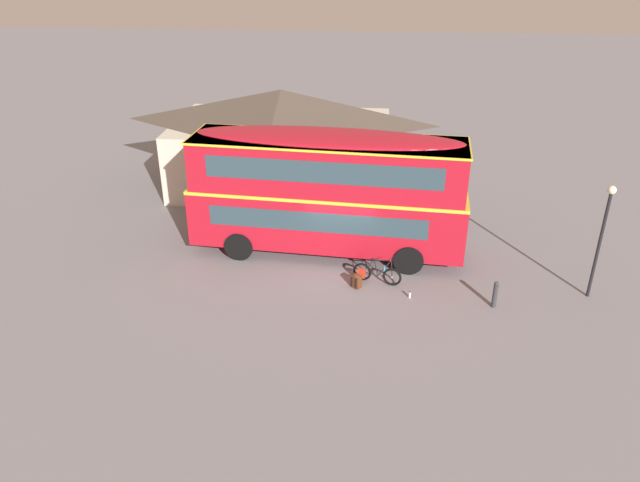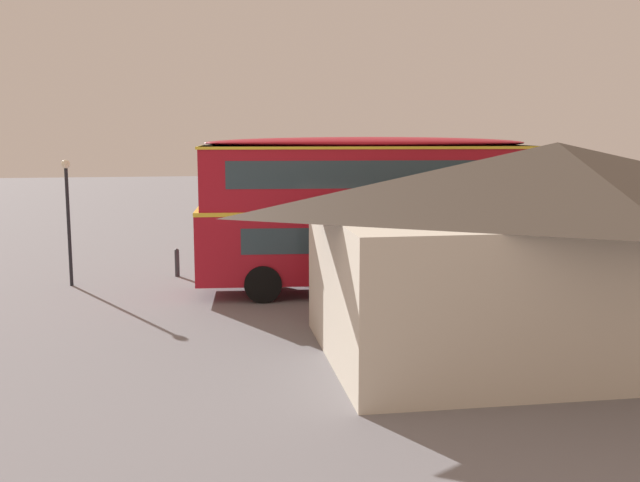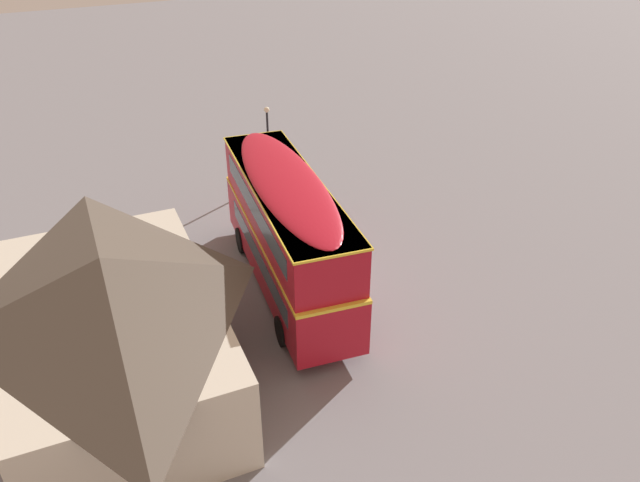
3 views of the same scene
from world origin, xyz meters
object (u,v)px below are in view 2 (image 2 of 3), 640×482
backpack_on_ground (313,269)px  street_lamp (68,207)px  kerb_bollard (177,262)px  touring_bicycle (296,269)px  water_bottle_clear_plastic (258,272)px  double_decker_bus (366,207)px

backpack_on_ground → street_lamp: 8.29m
kerb_bollard → touring_bicycle: bearing=162.7°
water_bottle_clear_plastic → backpack_on_ground: bearing=163.6°
kerb_bollard → street_lamp: bearing=16.3°
street_lamp → kerb_bollard: 4.05m
water_bottle_clear_plastic → touring_bicycle: bearing=142.7°
double_decker_bus → water_bottle_clear_plastic: bearing=-45.6°
touring_bicycle → water_bottle_clear_plastic: touring_bicycle is taller
backpack_on_ground → kerb_bollard: 4.70m
touring_bicycle → street_lamp: size_ratio=0.43×
double_decker_bus → water_bottle_clear_plastic: 5.08m
touring_bicycle → kerb_bollard: touring_bicycle is taller
backpack_on_ground → street_lamp: bearing=0.8°
touring_bicycle → double_decker_bus: bearing=130.1°
street_lamp → kerb_bollard: bearing=-163.7°
backpack_on_ground → street_lamp: (7.96, 0.11, 2.29)m
double_decker_bus → water_bottle_clear_plastic: (3.08, -3.15, -2.53)m
backpack_on_ground → water_bottle_clear_plastic: size_ratio=2.09×
double_decker_bus → water_bottle_clear_plastic: double_decker_bus is taller
street_lamp → double_decker_bus: bearing=164.8°
backpack_on_ground → kerb_bollard: kerb_bollard is taller
double_decker_bus → kerb_bollard: double_decker_bus is taller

